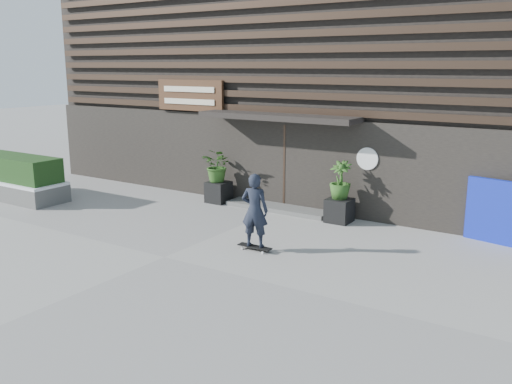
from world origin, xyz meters
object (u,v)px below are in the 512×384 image
Objects in this scene: planter_pot_right at (339,210)px; skateboarder at (255,211)px; planter_pot_left at (219,192)px; raised_bed at (16,190)px; blue_tarp at (501,213)px.

planter_pot_right is 0.36× the size of skateboarder.
planter_pot_left is 1.00× the size of planter_pot_right.
raised_bed is 13.29m from blue_tarp.
planter_pot_left is 0.36× the size of skateboarder.
skateboarder is (-0.57, -3.02, 0.58)m from planter_pot_right.
planter_pot_right is at bearing -163.96° from blue_tarp.
skateboarder reaches higher than planter_pot_left.
planter_pot_right is at bearing 0.00° from planter_pot_left.
skateboarder is at bearing -100.69° from planter_pot_right.
skateboarder reaches higher than raised_bed.
skateboarder is (3.23, -3.02, 0.58)m from planter_pot_left.
blue_tarp is at bearing 37.82° from skateboarder.
planter_pot_right is 3.13m from skateboarder.
skateboarder reaches higher than planter_pot_right.
planter_pot_left is 6.11m from raised_bed.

